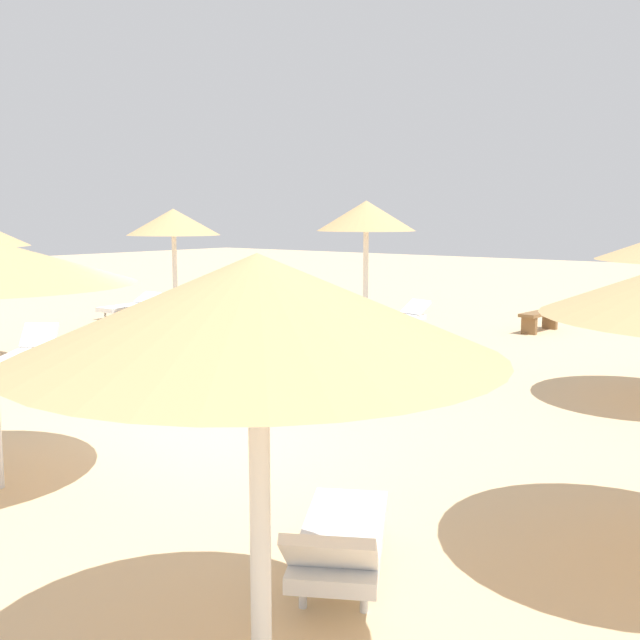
{
  "coord_description": "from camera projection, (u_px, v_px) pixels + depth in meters",
  "views": [
    {
      "loc": [
        6.93,
        -5.72,
        2.79
      ],
      "look_at": [
        0.0,
        3.0,
        1.2
      ],
      "focal_mm": 41.13,
      "sensor_mm": 36.0,
      "label": 1
    }
  ],
  "objects": [
    {
      "name": "lounger_6",
      "position": [
        27.0,
        353.0,
        13.28
      ],
      "size": [
        1.69,
        1.84,
        0.76
      ],
      "color": "white",
      "rests_on": "ground"
    },
    {
      "name": "ground_plane",
      "position": [
        170.0,
        442.0,
        9.09
      ],
      "size": [
        80.0,
        80.0,
        0.0
      ],
      "primitive_type": "plane",
      "color": "#DBBA8C"
    },
    {
      "name": "lounger_0",
      "position": [
        340.0,
        539.0,
        5.64
      ],
      "size": [
        1.51,
        1.95,
        0.73
      ],
      "color": "white",
      "rests_on": "ground"
    },
    {
      "name": "parasol_3",
      "position": [
        173.0,
        222.0,
        18.33
      ],
      "size": [
        2.34,
        2.34,
        2.96
      ],
      "color": "silver",
      "rests_on": "ground"
    },
    {
      "name": "lounger_3",
      "position": [
        131.0,
        306.0,
        20.38
      ],
      "size": [
        0.85,
        1.97,
        0.62
      ],
      "color": "white",
      "rests_on": "ground"
    },
    {
      "name": "lounger_7",
      "position": [
        397.0,
        317.0,
        18.1
      ],
      "size": [
        1.03,
        1.99,
        0.68
      ],
      "color": "white",
      "rests_on": "ground"
    },
    {
      "name": "parasol_0",
      "position": [
        258.0,
        307.0,
        3.94
      ],
      "size": [
        2.69,
        2.69,
        2.59
      ],
      "color": "silver",
      "rests_on": "ground"
    },
    {
      "name": "bench_1",
      "position": [
        540.0,
        317.0,
        17.74
      ],
      "size": [
        0.51,
        1.52,
        0.49
      ],
      "color": "brown",
      "rests_on": "ground"
    },
    {
      "name": "parasol_7",
      "position": [
        366.0,
        217.0,
        16.17
      ],
      "size": [
        2.2,
        2.2,
        3.12
      ],
      "color": "silver",
      "rests_on": "ground"
    }
  ]
}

